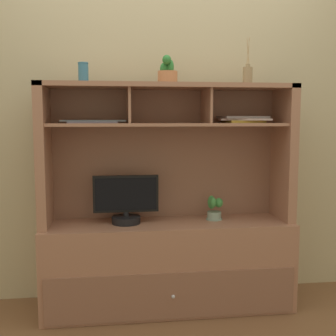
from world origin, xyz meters
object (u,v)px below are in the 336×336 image
at_px(potted_succulent, 167,74).
at_px(ceramic_vase, 83,72).
at_px(magazine_stack_left, 243,119).
at_px(media_console, 168,243).
at_px(magazine_stack_centre, 93,121).
at_px(diffuser_bottle, 248,75).
at_px(tv_monitor, 126,202).
at_px(potted_orchid, 214,209).

height_order(potted_succulent, ceramic_vase, potted_succulent).
bearing_deg(magazine_stack_left, ceramic_vase, -176.95).
relative_size(media_console, magazine_stack_centre, 4.02).
bearing_deg(potted_succulent, magazine_stack_left, 2.43).
xyz_separation_m(media_console, ceramic_vase, (-0.54, -0.02, 1.13)).
relative_size(magazine_stack_left, magazine_stack_centre, 0.89).
relative_size(diffuser_bottle, ceramic_vase, 2.42).
xyz_separation_m(tv_monitor, potted_orchid, (0.60, 0.03, -0.07)).
relative_size(magazine_stack_centre, potted_succulent, 2.25).
height_order(magazine_stack_left, diffuser_bottle, diffuser_bottle).
distance_m(media_console, tv_monitor, 0.40).
bearing_deg(media_console, magazine_stack_centre, -179.81).
xyz_separation_m(media_console, magazine_stack_centre, (-0.49, -0.00, 0.82)).
bearing_deg(media_console, potted_orchid, 1.28).
bearing_deg(magazine_stack_left, media_console, -175.68).
relative_size(media_console, magazine_stack_left, 4.53).
bearing_deg(ceramic_vase, tv_monitor, -0.80).
height_order(potted_orchid, ceramic_vase, ceramic_vase).
distance_m(tv_monitor, diffuser_bottle, 1.17).
distance_m(tv_monitor, magazine_stack_left, 0.97).
height_order(potted_orchid, diffuser_bottle, diffuser_bottle).
bearing_deg(ceramic_vase, potted_orchid, 1.61).
relative_size(tv_monitor, potted_succulent, 2.33).
xyz_separation_m(magazine_stack_centre, diffuser_bottle, (1.03, 0.01, 0.31)).
bearing_deg(diffuser_bottle, potted_succulent, 179.40).
height_order(magazine_stack_centre, potted_succulent, potted_succulent).
xyz_separation_m(magazine_stack_centre, potted_succulent, (0.49, 0.02, 0.31)).
xyz_separation_m(magazine_stack_left, ceramic_vase, (-1.06, -0.06, 0.29)).
relative_size(magazine_stack_centre, ceramic_vase, 3.24).
xyz_separation_m(media_console, diffuser_bottle, (0.54, 0.01, 1.13)).
relative_size(media_console, ceramic_vase, 13.02).
height_order(tv_monitor, diffuser_bottle, diffuser_bottle).
bearing_deg(diffuser_bottle, ceramic_vase, -178.48).
relative_size(tv_monitor, magazine_stack_left, 1.17).
distance_m(potted_orchid, diffuser_bottle, 0.93).
distance_m(magazine_stack_centre, potted_succulent, 0.58).
height_order(tv_monitor, potted_orchid, tv_monitor).
bearing_deg(magazine_stack_centre, magazine_stack_left, 2.34).
bearing_deg(ceramic_vase, magazine_stack_left, 3.05).
xyz_separation_m(potted_orchid, potted_succulent, (-0.32, 0.01, 0.91)).
distance_m(media_console, ceramic_vase, 1.25).
distance_m(potted_orchid, potted_succulent, 0.96).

